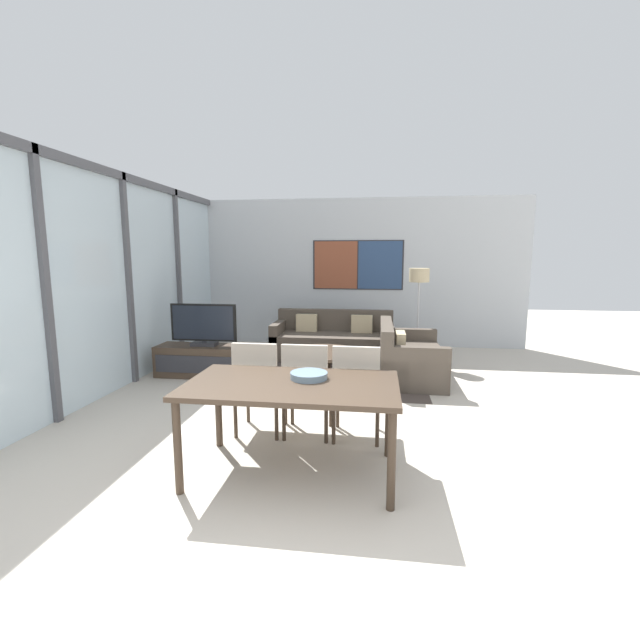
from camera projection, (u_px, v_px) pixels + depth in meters
ground_plane at (286, 531)px, 2.72m from camera, size 24.00×24.00×0.00m
wall_back at (350, 272)px, 8.23m from camera, size 6.61×0.09×2.80m
window_wall_left at (126, 270)px, 5.72m from camera, size 0.07×5.84×2.80m
area_rug at (324, 377)px, 6.12m from camera, size 2.80×1.87×0.01m
tv_console at (205, 361)px, 6.19m from camera, size 1.38×0.47×0.45m
television at (204, 325)px, 6.11m from camera, size 0.96×0.20×0.61m
sofa_main at (333, 341)px, 7.34m from camera, size 2.02×0.86×0.79m
sofa_side at (405, 360)px, 6.06m from camera, size 0.86×1.48×0.79m
coffee_table at (324, 358)px, 6.08m from camera, size 1.04×1.04×0.39m
dining_table at (292, 392)px, 3.34m from camera, size 1.65×0.93×0.75m
dining_chair_left at (259, 382)px, 4.12m from camera, size 0.46×0.46×0.93m
dining_chair_centre at (307, 384)px, 4.05m from camera, size 0.46×0.46×0.93m
dining_chair_right at (356, 387)px, 3.98m from camera, size 0.46×0.46×0.93m
fruit_bowl at (309, 375)px, 3.43m from camera, size 0.30×0.30×0.05m
floor_lamp at (419, 284)px, 6.86m from camera, size 0.32×0.32×1.53m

